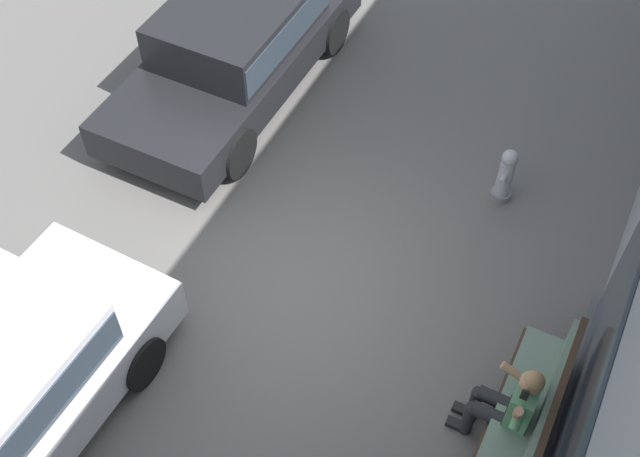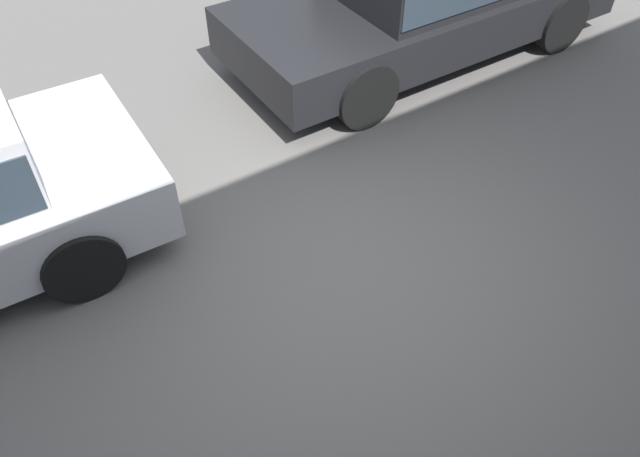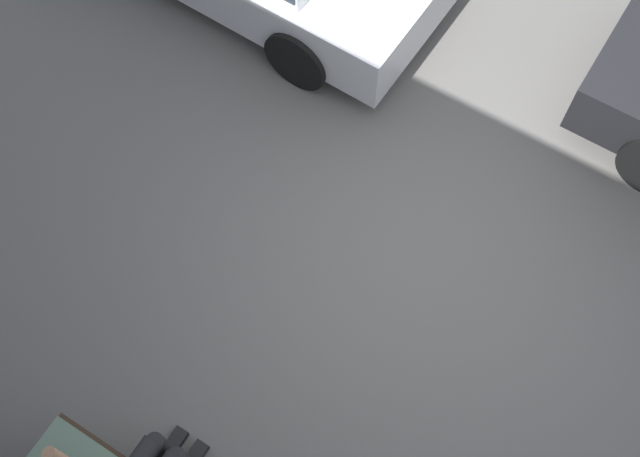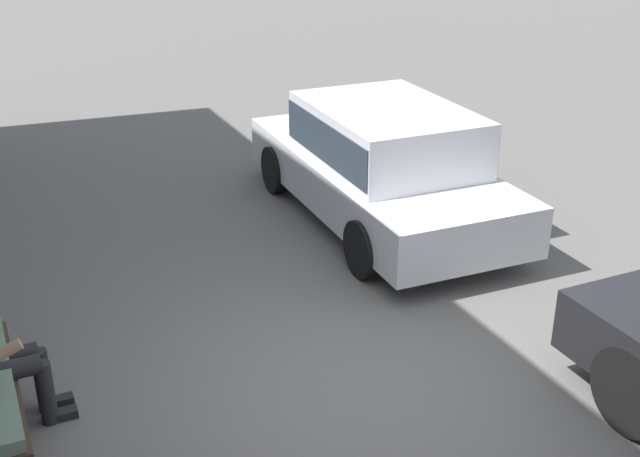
# 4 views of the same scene
# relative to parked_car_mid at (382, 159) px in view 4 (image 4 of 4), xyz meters

# --- Properties ---
(ground_plane) EXTENTS (60.00, 60.00, 0.00)m
(ground_plane) POSITION_rel_parked_car_mid_xyz_m (-2.92, 1.75, -0.76)
(ground_plane) COLOR #565451
(parked_car_mid) EXTENTS (4.21, 1.92, 1.41)m
(parked_car_mid) POSITION_rel_parked_car_mid_xyz_m (0.00, 0.00, 0.00)
(parked_car_mid) COLOR silver
(parked_car_mid) RESTS_ON ground_plane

